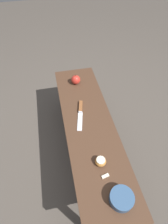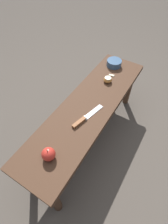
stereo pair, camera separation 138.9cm
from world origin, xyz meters
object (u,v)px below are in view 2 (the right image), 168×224
object	(u,v)px
apple_cut	(108,80)
bowl	(114,63)
wooden_bench	(88,111)
knife	(83,119)
apple_whole	(49,154)

from	to	relation	value
apple_cut	bowl	distance (m)	0.22
apple_cut	wooden_bench	bearing A→B (deg)	-0.21
wooden_bench	apple_cut	bearing A→B (deg)	179.79
knife	bowl	distance (m)	0.63
knife	apple_cut	xyz separation A→B (m)	(-0.41, -0.03, 0.01)
wooden_bench	knife	world-z (taller)	knife
apple_whole	bowl	xyz separation A→B (m)	(-0.93, -0.06, -0.01)
wooden_bench	knife	distance (m)	0.15
wooden_bench	apple_cut	xyz separation A→B (m)	(-0.28, 0.00, 0.09)
wooden_bench	bowl	world-z (taller)	bowl
wooden_bench	apple_whole	xyz separation A→B (m)	(0.44, 0.01, 0.10)
knife	apple_cut	bearing A→B (deg)	18.54
apple_whole	apple_cut	size ratio (longest dim) A/B	1.32
wooden_bench	knife	bearing A→B (deg)	15.85
knife	bowl	world-z (taller)	bowl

